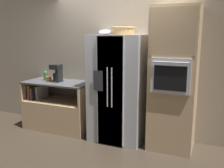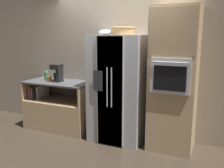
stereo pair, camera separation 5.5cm
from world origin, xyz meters
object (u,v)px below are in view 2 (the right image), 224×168
(refrigerator, at_px, (118,89))
(fruit_bowl, at_px, (106,32))
(wall_oven, at_px, (174,80))
(mug, at_px, (49,79))
(bottle_tall, at_px, (46,75))
(coffee_maker, at_px, (58,72))
(wicker_basket, at_px, (123,30))

(refrigerator, distance_m, fruit_bowl, 0.98)
(wall_oven, xyz_separation_m, fruit_bowl, (-1.15, -0.07, 0.74))
(mug, bearing_deg, refrigerator, -0.21)
(wall_oven, height_order, mug, wall_oven)
(refrigerator, bearing_deg, bottle_tall, 177.44)
(mug, distance_m, coffee_maker, 0.25)
(mug, bearing_deg, fruit_bowl, -1.74)
(wall_oven, distance_m, fruit_bowl, 1.37)
(wicker_basket, distance_m, mug, 1.78)
(bottle_tall, bearing_deg, coffee_maker, -10.53)
(wall_oven, relative_size, wicker_basket, 5.59)
(bottle_tall, relative_size, coffee_maker, 0.65)
(mug, xyz_separation_m, coffee_maker, (0.20, 0.01, 0.14))
(fruit_bowl, xyz_separation_m, bottle_tall, (-1.36, 0.10, -0.83))
(wall_oven, xyz_separation_m, coffee_maker, (-2.19, -0.02, -0.01))
(mug, bearing_deg, wall_oven, 0.69)
(wicker_basket, bearing_deg, coffee_maker, -178.08)
(fruit_bowl, height_order, bottle_tall, fruit_bowl)
(wicker_basket, relative_size, bottle_tall, 1.85)
(refrigerator, height_order, wicker_basket, wicker_basket)
(wall_oven, height_order, wicker_basket, wall_oven)
(wall_oven, relative_size, coffee_maker, 6.73)
(bottle_tall, bearing_deg, fruit_bowl, -4.32)
(mug, bearing_deg, wicker_basket, 1.89)
(refrigerator, bearing_deg, fruit_bowl, -171.44)
(mug, bearing_deg, bottle_tall, 151.24)
(bottle_tall, bearing_deg, refrigerator, -2.56)
(wicker_basket, distance_m, bottle_tall, 1.85)
(mug, relative_size, coffee_maker, 0.38)
(wicker_basket, bearing_deg, fruit_bowl, -162.74)
(fruit_bowl, bearing_deg, coffee_maker, 177.61)
(wicker_basket, relative_size, coffee_maker, 1.20)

